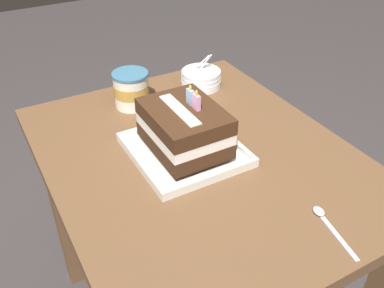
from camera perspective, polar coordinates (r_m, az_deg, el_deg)
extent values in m
cube|color=brown|center=(1.13, 0.96, -2.05)|extent=(0.94, 0.75, 0.04)
cube|color=brown|center=(1.59, -16.85, -8.43)|extent=(0.06, 0.06, 0.72)
cube|color=brown|center=(1.76, 3.13, -1.81)|extent=(0.06, 0.06, 0.72)
cube|color=silver|center=(1.12, -0.97, -1.04)|extent=(0.28, 0.27, 0.01)
cube|color=silver|center=(1.07, -7.01, -2.48)|extent=(0.28, 0.01, 0.02)
cube|color=silver|center=(1.16, 4.54, 1.24)|extent=(0.28, 0.01, 0.02)
cube|color=silver|center=(1.21, -4.03, 2.71)|extent=(0.01, 0.24, 0.02)
cube|color=silver|center=(1.02, 2.65, -4.41)|extent=(0.01, 0.24, 0.02)
cube|color=#3C2313|center=(1.09, -0.99, 0.65)|extent=(0.22, 0.17, 0.04)
cube|color=white|center=(1.07, -1.01, 2.17)|extent=(0.22, 0.17, 0.03)
cube|color=#3C2313|center=(1.06, -1.03, 3.75)|extent=(0.22, 0.17, 0.04)
cube|color=silver|center=(1.04, -1.66, 4.58)|extent=(0.16, 0.03, 0.00)
cube|color=#8CB7EA|center=(1.06, -0.22, 6.29)|extent=(0.02, 0.01, 0.04)
ellipsoid|color=yellow|center=(1.05, -0.22, 7.50)|extent=(0.01, 0.01, 0.01)
cube|color=#E099C6|center=(1.04, 0.59, 5.59)|extent=(0.02, 0.01, 0.04)
ellipsoid|color=yellow|center=(1.02, 0.60, 6.82)|extent=(0.01, 0.01, 0.01)
cylinder|color=white|center=(1.44, 1.20, 8.18)|extent=(0.13, 0.13, 0.03)
cylinder|color=white|center=(1.43, 1.21, 8.70)|extent=(0.13, 0.13, 0.03)
cylinder|color=white|center=(1.42, 1.22, 9.22)|extent=(0.13, 0.13, 0.03)
cylinder|color=silver|center=(1.43, 1.64, 10.58)|extent=(0.05, 0.03, 0.08)
cylinder|color=silver|center=(1.43, 1.23, 10.71)|extent=(0.03, 0.05, 0.06)
cylinder|color=silver|center=(1.32, -8.05, 7.04)|extent=(0.10, 0.10, 0.10)
cylinder|color=#B78938|center=(1.32, -8.07, 7.23)|extent=(0.11, 0.11, 0.04)
cylinder|color=teal|center=(1.29, -8.24, 9.17)|extent=(0.11, 0.11, 0.01)
ellipsoid|color=silver|center=(0.98, 16.48, -8.55)|extent=(0.04, 0.03, 0.01)
cube|color=silver|center=(0.94, 18.96, -11.73)|extent=(0.12, 0.03, 0.00)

